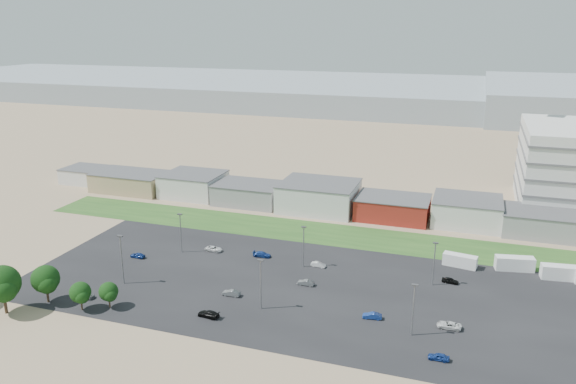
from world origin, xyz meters
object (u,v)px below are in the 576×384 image
at_px(parked_car_4, 231,293).
at_px(parked_car_9, 214,249).
at_px(parked_car_0, 449,325).
at_px(parked_car_10, 85,295).
at_px(parked_car_6, 262,254).
at_px(parked_car_3, 209,314).
at_px(parked_car_5, 138,255).
at_px(parked_car_7, 306,283).
at_px(parked_car_11, 318,265).
at_px(parked_car_2, 439,357).
at_px(box_trailer_a, 460,261).
at_px(parked_car_1, 372,316).
at_px(parked_car_8, 450,280).

distance_m(parked_car_4, parked_car_9, 24.20).
height_order(parked_car_0, parked_car_10, parked_car_10).
bearing_deg(parked_car_6, parked_car_3, 177.77).
xyz_separation_m(parked_car_4, parked_car_9, (-13.61, 20.01, -0.03)).
distance_m(parked_car_3, parked_car_5, 34.74).
distance_m(parked_car_5, parked_car_7, 41.90).
relative_size(parked_car_4, parked_car_7, 1.04).
bearing_deg(parked_car_9, parked_car_11, -90.19).
bearing_deg(parked_car_11, parked_car_2, -129.83).
relative_size(parked_car_2, parked_car_7, 0.96).
distance_m(box_trailer_a, parked_car_6, 45.63).
bearing_deg(parked_car_7, parked_car_1, 58.95).
bearing_deg(parked_car_6, parked_car_2, -129.12).
xyz_separation_m(box_trailer_a, parked_car_8, (-1.54, -9.59, -0.80)).
height_order(parked_car_2, parked_car_8, parked_car_8).
bearing_deg(parked_car_2, parked_car_11, -135.24).
distance_m(parked_car_5, parked_car_9, 17.96).
bearing_deg(parked_car_7, parked_car_9, -111.85).
bearing_deg(parked_car_4, parked_car_9, -146.34).
bearing_deg(parked_car_0, parked_car_8, -175.84).
relative_size(parked_car_1, parked_car_4, 0.96).
xyz_separation_m(parked_car_1, parked_car_10, (-56.46, -10.17, 0.04)).
distance_m(parked_car_3, parked_car_9, 32.09).
distance_m(parked_car_10, parked_car_11, 50.17).
relative_size(box_trailer_a, parked_car_11, 2.19).
height_order(parked_car_1, parked_car_5, parked_car_5).
height_order(parked_car_6, parked_car_11, parked_car_6).
relative_size(parked_car_1, parked_car_2, 1.04).
bearing_deg(parked_car_6, parked_car_1, -128.08).
height_order(parked_car_9, parked_car_10, parked_car_10).
xyz_separation_m(box_trailer_a, parked_car_0, (-0.68, -28.90, -0.79)).
relative_size(parked_car_0, parked_car_10, 0.99).
height_order(parked_car_0, parked_car_4, parked_car_4).
xyz_separation_m(parked_car_2, parked_car_4, (-41.64, 9.93, 0.03)).
relative_size(parked_car_2, parked_car_5, 0.96).
height_order(parked_car_8, parked_car_11, parked_car_8).
distance_m(parked_car_2, parked_car_5, 73.53).
height_order(parked_car_4, parked_car_11, parked_car_4).
relative_size(parked_car_0, parked_car_2, 1.26).
relative_size(box_trailer_a, parked_car_7, 2.06).
relative_size(parked_car_5, parked_car_7, 1.00).
distance_m(parked_car_0, parked_car_6, 48.13).
height_order(box_trailer_a, parked_car_3, box_trailer_a).
distance_m(parked_car_8, parked_car_9, 55.42).
bearing_deg(parked_car_3, parked_car_4, -176.67).
xyz_separation_m(parked_car_2, parked_car_3, (-42.15, 0.65, 0.04)).
xyz_separation_m(parked_car_0, parked_car_9, (-56.28, 19.01, -0.01)).
xyz_separation_m(parked_car_3, parked_car_6, (-0.79, 29.84, -0.01)).
xyz_separation_m(parked_car_2, parked_car_8, (0.17, 30.23, 0.00)).
bearing_deg(parked_car_3, parked_car_9, -149.44).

